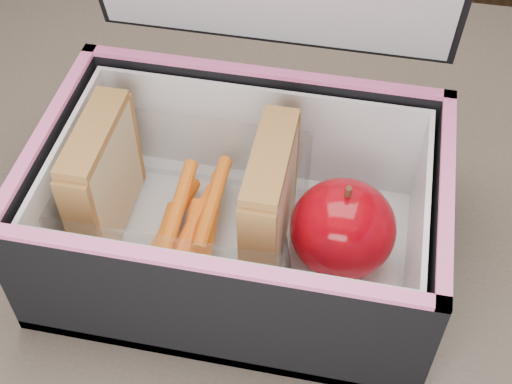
% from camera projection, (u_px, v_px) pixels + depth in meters
% --- Properties ---
extents(kitchen_table, '(1.20, 0.80, 0.75)m').
position_uv_depth(kitchen_table, '(247.00, 337.00, 0.60)').
color(kitchen_table, '#65594A').
rests_on(kitchen_table, ground).
extents(lunch_bag, '(0.28, 0.23, 0.28)m').
position_uv_depth(lunch_bag, '(241.00, 200.00, 0.51)').
color(lunch_bag, black).
rests_on(lunch_bag, kitchen_table).
extents(plastic_tub, '(0.17, 0.12, 0.07)m').
position_uv_depth(plastic_tub, '(187.00, 205.00, 0.52)').
color(plastic_tub, white).
rests_on(plastic_tub, lunch_bag).
extents(sandwich_left, '(0.02, 0.09, 0.10)m').
position_uv_depth(sandwich_left, '(103.00, 177.00, 0.52)').
color(sandwich_left, '#D4C287').
rests_on(sandwich_left, plastic_tub).
extents(sandwich_right, '(0.02, 0.09, 0.10)m').
position_uv_depth(sandwich_right, '(270.00, 201.00, 0.50)').
color(sandwich_right, '#D4C287').
rests_on(sandwich_right, plastic_tub).
extents(carrot_sticks, '(0.05, 0.13, 0.03)m').
position_uv_depth(carrot_sticks, '(190.00, 224.00, 0.53)').
color(carrot_sticks, '#FA5619').
rests_on(carrot_sticks, plastic_tub).
extents(paper_napkin, '(0.09, 0.09, 0.01)m').
position_uv_depth(paper_napkin, '(340.00, 258.00, 0.53)').
color(paper_napkin, white).
rests_on(paper_napkin, lunch_bag).
extents(red_apple, '(0.08, 0.08, 0.08)m').
position_uv_depth(red_apple, '(343.00, 229.00, 0.50)').
color(red_apple, maroon).
rests_on(red_apple, paper_napkin).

